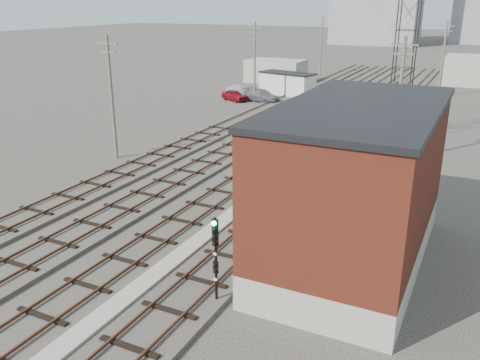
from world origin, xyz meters
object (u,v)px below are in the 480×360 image
Objects in this scene: car_red at (234,95)px; car_grey at (262,96)px; switch_stand at (280,115)px; car_silver at (242,91)px; signal_mast at (215,256)px; site_trailer at (287,84)px.

car_grey is (3.11, 0.90, 0.08)m from car_red.
switch_stand is 0.30× the size of car_silver.
car_grey reaches higher than car_red.
site_trailer is (-14.17, 44.15, -0.63)m from signal_mast.
car_silver is (-19.17, 41.65, -1.44)m from signal_mast.
car_red is at bearing -165.69° from car_silver.
signal_mast is at bearing -128.00° from car_red.
site_trailer is 1.84× the size of car_silver.
switch_stand is (-9.74, 30.90, -1.53)m from signal_mast.
signal_mast reaches higher than car_grey.
car_silver is at bearing -140.39° from site_trailer.
car_red is at bearing 115.82° from signal_mast.
car_grey reaches higher than car_silver.
switch_stand is 14.01m from site_trailer.
site_trailer reaches higher than car_silver.
site_trailer is (-4.43, 13.26, 0.90)m from switch_stand.
signal_mast is 46.37m from site_trailer.
site_trailer is at bearing 96.64° from switch_stand.
site_trailer is at bearing 107.80° from signal_mast.
site_trailer reaches higher than car_grey.
switch_stand is 0.16× the size of site_trailer.
car_red is (-4.45, -5.66, -0.83)m from site_trailer.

